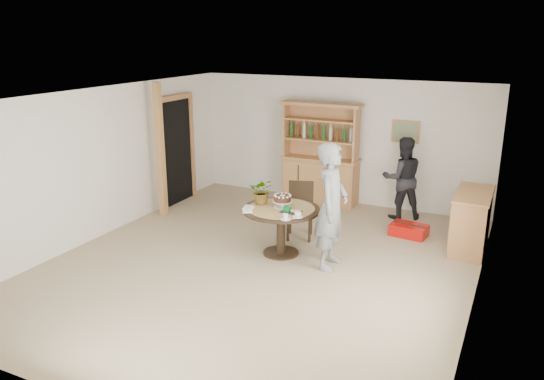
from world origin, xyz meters
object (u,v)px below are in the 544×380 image
at_px(dining_chair, 300,206).
at_px(teen_boy, 332,207).
at_px(hutch, 321,169).
at_px(dining_table, 281,217).
at_px(adult_person, 402,178).
at_px(sideboard, 471,221).
at_px(red_suitcase, 409,230).

distance_m(dining_chair, teen_boy, 1.33).
relative_size(hutch, teen_boy, 1.09).
relative_size(dining_table, adult_person, 0.78).
xyz_separation_m(sideboard, teen_boy, (-1.79, -1.61, 0.46)).
bearing_deg(adult_person, hutch, -36.10).
bearing_deg(dining_chair, adult_person, 34.05).
bearing_deg(teen_boy, dining_chair, 40.67).
relative_size(dining_chair, adult_person, 0.61).
distance_m(hutch, teen_boy, 3.13).
distance_m(hutch, dining_table, 2.79).
xyz_separation_m(teen_boy, red_suitcase, (0.80, 1.75, -0.83)).
bearing_deg(dining_table, sideboard, 29.85).
bearing_deg(hutch, dining_chair, -78.97).
bearing_deg(red_suitcase, adult_person, 119.39).
relative_size(dining_chair, teen_boy, 0.51).
distance_m(sideboard, dining_table, 3.05).
bearing_deg(red_suitcase, teen_boy, -107.25).
height_order(sideboard, dining_chair, dining_chair).
height_order(sideboard, teen_boy, teen_boy).
xyz_separation_m(teen_boy, adult_person, (0.45, 2.61, -0.17)).
xyz_separation_m(dining_table, adult_person, (1.30, 2.51, 0.17)).
relative_size(dining_chair, red_suitcase, 1.46).
distance_m(hutch, sideboard, 3.29).
bearing_deg(sideboard, red_suitcase, 172.19).
xyz_separation_m(dining_chair, red_suitcase, (1.67, 0.82, -0.43)).
bearing_deg(red_suitcase, dining_table, -127.69).
xyz_separation_m(dining_table, teen_boy, (0.85, -0.10, 0.33)).
bearing_deg(dining_chair, teen_boy, -64.52).
bearing_deg(adult_person, dining_table, 34.69).
height_order(teen_boy, red_suitcase, teen_boy).
height_order(hutch, teen_boy, hutch).
distance_m(dining_chair, red_suitcase, 1.92).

